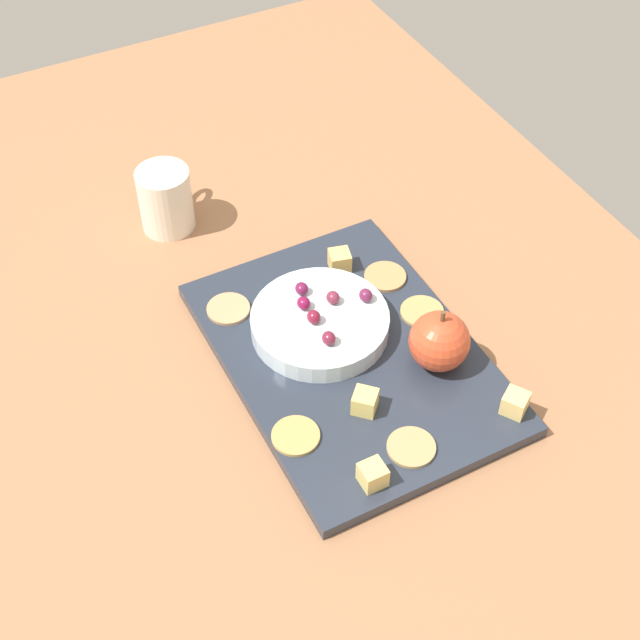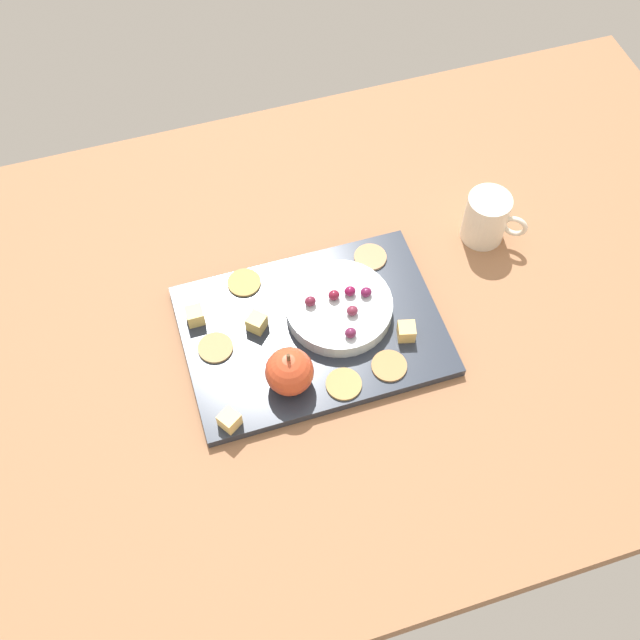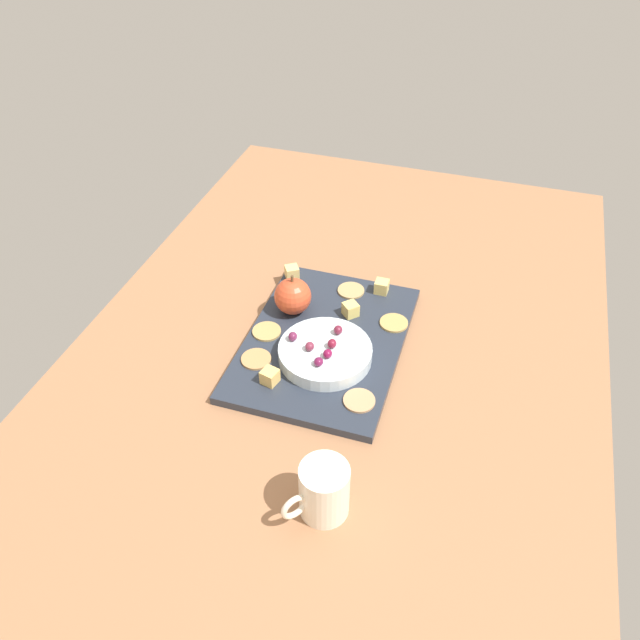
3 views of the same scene
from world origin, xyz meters
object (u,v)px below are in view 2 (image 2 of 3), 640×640
at_px(cheese_cube_1, 406,331).
at_px(grape_5, 349,288).
at_px(grape_4, 335,297).
at_px(cracker_3, 344,384).
at_px(grape_1, 366,292).
at_px(grape_2, 309,299).
at_px(grape_0, 351,333).
at_px(cheese_cube_3, 195,316).
at_px(cracker_1, 216,348).
at_px(cup, 487,218).
at_px(platter, 312,330).
at_px(grape_3, 352,311).
at_px(cracker_0, 244,283).
at_px(cracker_2, 370,257).
at_px(cracker_4, 389,366).
at_px(cheese_cube_2, 257,325).
at_px(serving_dish, 339,307).
at_px(cheese_cube_0, 229,420).
at_px(apple_whole, 289,372).

relative_size(cheese_cube_1, grape_5, 1.48).
bearing_deg(grape_4, cracker_3, -101.85).
relative_size(grape_1, grape_2, 1.00).
distance_m(grape_0, grape_2, 0.08).
xyz_separation_m(cheese_cube_3, cracker_1, (0.02, -0.05, -0.01)).
bearing_deg(cup, cracker_1, -169.15).
distance_m(platter, grape_0, 0.07).
distance_m(cracker_1, grape_1, 0.23).
bearing_deg(cracker_3, grape_3, 65.42).
height_order(cheese_cube_1, grape_0, grape_0).
height_order(cheese_cube_1, grape_1, grape_1).
bearing_deg(cracker_0, grape_2, -43.61).
relative_size(grape_2, grape_5, 1.00).
height_order(cracker_2, cracker_4, same).
bearing_deg(grape_4, cheese_cube_2, -179.65).
bearing_deg(cracker_4, serving_dish, 109.86).
distance_m(cracker_2, cracker_3, 0.22).
distance_m(serving_dish, grape_2, 0.05).
height_order(cracker_4, cup, cup).
bearing_deg(grape_0, cheese_cube_3, 152.43).
distance_m(cheese_cube_2, cracker_3, 0.15).
distance_m(cracker_2, grape_2, 0.14).
xyz_separation_m(platter, grape_2, (0.00, 0.03, 0.04)).
distance_m(grape_4, cup, 0.28).
height_order(cheese_cube_1, grape_2, grape_2).
distance_m(cheese_cube_2, grape_2, 0.08).
bearing_deg(grape_1, cheese_cube_2, 178.35).
height_order(platter, cracker_3, cracker_3).
height_order(cracker_1, grape_5, grape_5).
bearing_deg(cracker_2, cracker_4, -101.32).
distance_m(cheese_cube_0, grape_3, 0.23).
distance_m(cracker_1, grape_4, 0.18).
xyz_separation_m(cracker_3, grape_1, (0.07, 0.12, 0.03)).
relative_size(cracker_4, cup, 0.57).
bearing_deg(cheese_cube_1, cheese_cube_0, -167.74).
distance_m(apple_whole, cracker_2, 0.25).
distance_m(cheese_cube_0, grape_5, 0.26).
xyz_separation_m(apple_whole, cracker_1, (-0.09, 0.08, -0.03)).
bearing_deg(cracker_2, cracker_1, -161.88).
height_order(cracker_3, cracker_4, same).
distance_m(grape_2, grape_5, 0.06).
relative_size(cheese_cube_2, cracker_1, 0.49).
bearing_deg(cracker_1, cheese_cube_1, -12.91).
height_order(cheese_cube_2, grape_0, grape_0).
xyz_separation_m(platter, cracker_3, (0.01, -0.10, 0.01)).
distance_m(serving_dish, grape_5, 0.03).
height_order(apple_whole, cheese_cube_3, apple_whole).
height_order(grape_4, cup, cup).
distance_m(grape_5, cup, 0.25).
height_order(cheese_cube_3, cracker_2, cheese_cube_3).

